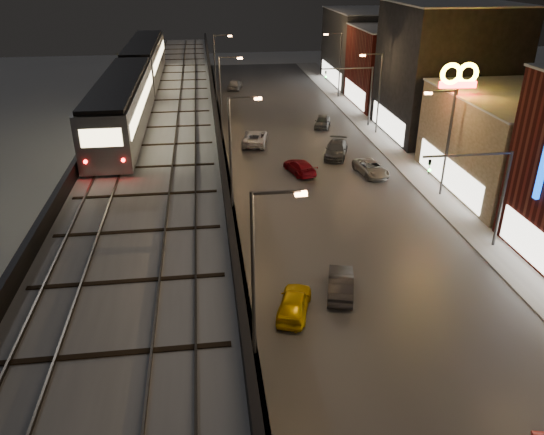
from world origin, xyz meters
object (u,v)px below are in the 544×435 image
car_mid_dark (300,167)px  car_far_white (235,84)px  car_mid_silver (255,138)px  subway_train (135,78)px  car_onc_dark (371,169)px  car_onc_white (336,150)px  car_near_white (340,284)px  car_taxi (294,303)px  car_onc_red (322,122)px

car_mid_dark → car_far_white: bearing=-99.2°
car_mid_silver → subway_train: bearing=37.1°
car_onc_dark → car_onc_white: (-2.03, 5.35, 0.10)m
car_far_white → car_mid_dark: bearing=109.7°
car_near_white → car_onc_white: (5.57, 24.04, 0.04)m
car_near_white → car_far_white: bearing=-73.1°
subway_train → car_taxi: subway_train is taller
car_taxi → car_onc_red: 37.25m
subway_train → car_mid_silver: (11.26, 5.49, -7.77)m
car_near_white → car_far_white: size_ratio=0.93×
car_mid_dark → car_onc_dark: (6.50, -1.22, -0.01)m
car_onc_white → car_onc_red: size_ratio=1.24×
car_onc_white → subway_train: bearing=-159.4°
car_mid_dark → subway_train: bearing=-29.1°
car_taxi → car_onc_white: car_onc_white is taller
subway_train → car_near_white: subway_train is taller
car_onc_red → car_near_white: bearing=-82.6°
car_onc_dark → car_near_white: bearing=-120.9°
car_far_white → car_near_white: bearing=106.6°
car_mid_silver → car_onc_dark: car_mid_silver is taller
car_mid_silver → car_near_white: bearing=105.4°
subway_train → car_mid_dark: bearing=-14.3°
car_mid_silver → car_onc_red: car_mid_silver is taller
car_mid_silver → car_mid_dark: (3.26, -9.18, -0.09)m
car_near_white → car_onc_red: (6.44, 34.44, 0.00)m
car_mid_dark → car_onc_red: 15.48m
car_taxi → car_onc_red: (9.51, 36.01, 0.00)m
car_mid_dark → car_onc_white: car_onc_white is taller
subway_train → car_onc_white: (19.00, 0.44, -7.78)m
car_mid_dark → car_mid_silver: bearing=-85.2°
car_near_white → car_onc_dark: bearing=-97.7°
car_onc_dark → car_taxi: bearing=-126.5°
subway_train → car_onc_red: subway_train is taller
subway_train → car_mid_silver: 14.74m
car_taxi → car_mid_dark: (4.16, 21.48, -0.04)m
car_taxi → car_mid_dark: size_ratio=0.91×
car_mid_dark → car_far_white: (-3.57, 36.55, 0.12)m
car_mid_silver → car_onc_dark: bearing=144.3°
car_far_white → car_onc_dark: car_far_white is taller
car_far_white → car_onc_red: bearing=126.1°
car_onc_dark → car_mid_dark: bearing=160.6°
subway_train → car_onc_red: 23.95m
car_taxi → car_onc_dark: 22.90m
subway_train → car_onc_white: 20.53m
car_mid_silver → car_onc_red: (8.62, 5.35, -0.05)m
car_onc_white → car_onc_dark: bearing=-50.0°
car_onc_white → car_onc_red: (0.87, 10.40, -0.04)m
car_onc_dark → subway_train: bearing=158.1°
car_mid_dark → car_onc_dark: 6.62m
car_mid_silver → car_onc_white: car_mid_silver is taller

